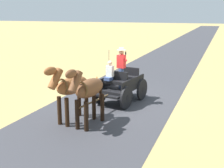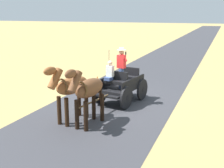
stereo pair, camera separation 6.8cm
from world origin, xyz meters
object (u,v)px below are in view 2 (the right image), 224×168
(horse_drawn_carriage, at_px, (121,85))
(horse_off_side, at_px, (70,87))
(horse_near_side, at_px, (88,90))
(traffic_cone, at_px, (97,80))

(horse_drawn_carriage, bearing_deg, horse_off_side, 73.14)
(horse_near_side, height_order, traffic_cone, horse_near_side)
(horse_off_side, xyz_separation_m, traffic_cone, (1.42, -5.43, -1.07))
(horse_drawn_carriage, height_order, horse_near_side, horse_drawn_carriage)
(horse_off_side, bearing_deg, horse_near_side, 170.44)
(horse_near_side, bearing_deg, horse_drawn_carriage, -92.38)
(horse_off_side, bearing_deg, horse_drawn_carriage, -106.86)
(horse_drawn_carriage, xyz_separation_m, horse_near_side, (0.13, 3.05, 0.51))
(horse_drawn_carriage, height_order, horse_off_side, horse_drawn_carriage)
(horse_drawn_carriage, xyz_separation_m, traffic_cone, (2.30, -2.51, -0.57))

